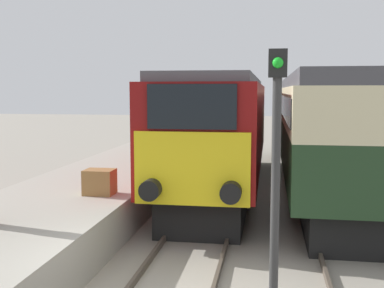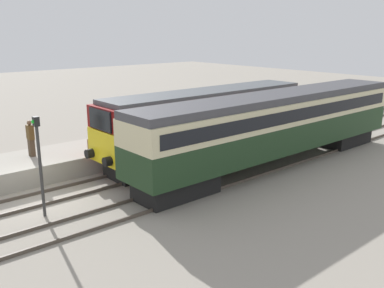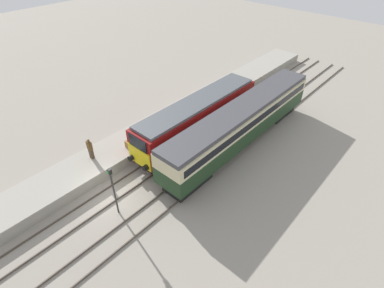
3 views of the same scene
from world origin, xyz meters
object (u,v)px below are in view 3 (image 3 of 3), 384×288
object	(u,v)px
luggage_crate	(130,144)
signal_post	(113,188)
passenger_carriage	(242,121)
locomotive	(198,118)
person_on_platform	(90,149)

from	to	relation	value
luggage_crate	signal_post	bearing A→B (deg)	-47.61
passenger_carriage	luggage_crate	world-z (taller)	passenger_carriage
locomotive	luggage_crate	distance (m)	6.32
locomotive	person_on_platform	distance (m)	9.37
locomotive	luggage_crate	bearing A→B (deg)	-112.37
locomotive	person_on_platform	bearing A→B (deg)	-112.41
signal_post	luggage_crate	xyz separation A→B (m)	(-4.08, 4.47, -1.09)
passenger_carriage	luggage_crate	xyz separation A→B (m)	(-5.78, -7.57, -1.10)
passenger_carriage	signal_post	world-z (taller)	signal_post
locomotive	person_on_platform	size ratio (longest dim) A/B	7.66
signal_post	locomotive	bearing A→B (deg)	99.41
person_on_platform	luggage_crate	bearing A→B (deg)	67.49
passenger_carriage	person_on_platform	world-z (taller)	passenger_carriage
passenger_carriage	person_on_platform	bearing A→B (deg)	-123.73
passenger_carriage	locomotive	bearing A→B (deg)	-152.35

